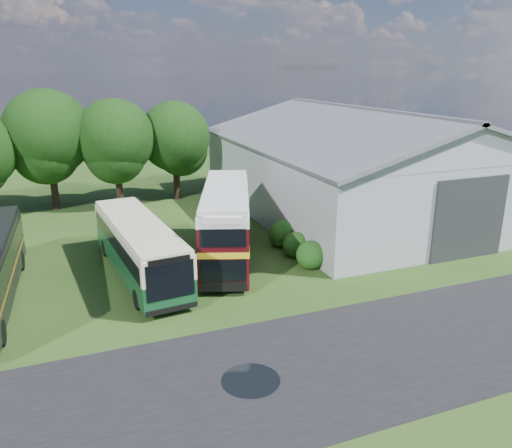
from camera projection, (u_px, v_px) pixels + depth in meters
name	position (u px, v px, depth m)	size (l,w,h in m)	color
ground	(259.00, 335.00, 21.60)	(120.00, 120.00, 0.00)	#1F3C13
asphalt_road	(356.00, 356.00, 19.97)	(60.00, 8.00, 0.02)	black
puddle	(251.00, 381.00, 18.41)	(2.20, 2.20, 0.01)	black
storage_shed	(360.00, 158.00, 39.77)	(18.80, 24.80, 8.15)	gray
tree_mid	(48.00, 133.00, 39.03)	(6.80, 6.80, 9.60)	black
tree_right_a	(115.00, 138.00, 40.03)	(6.26, 6.26, 8.83)	black
tree_right_b	(175.00, 137.00, 42.54)	(5.98, 5.98, 8.45)	black
shrub_front	(310.00, 267.00, 28.88)	(1.70, 1.70, 1.70)	#194714
shrub_mid	(295.00, 256.00, 30.66)	(1.60, 1.60, 1.60)	#194714
shrub_back	(282.00, 246.00, 32.43)	(1.80, 1.80, 1.80)	#194714
bus_green_single	(139.00, 247.00, 27.31)	(3.72, 11.48, 3.11)	black
bus_maroon_double	(226.00, 224.00, 29.42)	(5.97, 10.66, 4.46)	black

